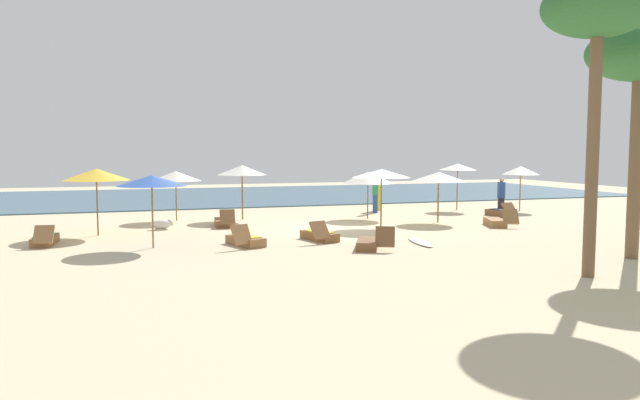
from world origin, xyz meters
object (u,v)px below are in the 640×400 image
(umbrella_2, at_px, (242,170))
(person_1, at_px, (501,196))
(palm_0, at_px, (640,58))
(umbrella_7, at_px, (439,177))
(person_2, at_px, (375,191))
(person_0, at_px, (378,191))
(umbrella_0, at_px, (521,170))
(lounger_3, at_px, (245,240))
(lounger_4, at_px, (45,240))
(umbrella_5, at_px, (458,167))
(lounger_0, at_px, (223,222))
(lounger_1, at_px, (320,235))
(umbrella_3, at_px, (96,175))
(umbrella_8, at_px, (368,178))
(umbrella_4, at_px, (176,176))
(lounger_2, at_px, (501,213))
(lounger_5, at_px, (497,222))
(palm_2, at_px, (598,14))
(surfboard, at_px, (420,242))
(umbrella_1, at_px, (381,173))
(dog, at_px, (162,224))
(lounger_6, at_px, (369,243))

(umbrella_2, bearing_deg, person_1, -5.88)
(person_1, height_order, palm_0, palm_0)
(umbrella_7, height_order, person_2, umbrella_7)
(person_0, bearing_deg, umbrella_0, -19.14)
(lounger_3, distance_m, lounger_4, 6.34)
(umbrella_5, relative_size, lounger_4, 1.32)
(lounger_0, distance_m, lounger_3, 4.90)
(umbrella_7, distance_m, lounger_1, 7.19)
(umbrella_3, distance_m, lounger_0, 5.09)
(lounger_3, bearing_deg, lounger_4, 161.02)
(umbrella_8, relative_size, lounger_3, 1.28)
(umbrella_0, distance_m, umbrella_3, 19.44)
(umbrella_4, distance_m, palm_0, 17.49)
(umbrella_2, height_order, lounger_2, umbrella_2)
(lounger_5, bearing_deg, umbrella_2, 150.15)
(umbrella_2, height_order, palm_2, palm_2)
(lounger_2, relative_size, person_1, 1.04)
(lounger_4, bearing_deg, person_1, 10.73)
(lounger_5, bearing_deg, umbrella_0, 46.31)
(umbrella_3, distance_m, umbrella_5, 17.03)
(umbrella_4, height_order, umbrella_5, umbrella_5)
(umbrella_7, relative_size, surfboard, 1.07)
(umbrella_8, distance_m, surfboard, 7.08)
(umbrella_3, xyz_separation_m, umbrella_5, (16.55, 3.99, -0.01))
(umbrella_1, height_order, person_0, umbrella_1)
(lounger_2, xyz_separation_m, lounger_3, (-12.42, -4.54, 0.00))
(lounger_1, distance_m, dog, 6.49)
(person_1, relative_size, surfboard, 0.81)
(lounger_0, distance_m, lounger_6, 7.45)
(person_1, distance_m, person_2, 5.89)
(umbrella_0, relative_size, umbrella_2, 0.94)
(umbrella_0, bearing_deg, umbrella_1, -158.31)
(umbrella_5, distance_m, palm_2, 16.11)
(umbrella_3, distance_m, lounger_1, 8.07)
(palm_0, bearing_deg, lounger_0, 133.36)
(lounger_0, bearing_deg, lounger_4, -154.85)
(umbrella_7, height_order, lounger_6, umbrella_7)
(umbrella_1, xyz_separation_m, person_0, (2.37, 5.81, -1.13))
(umbrella_1, xyz_separation_m, person_2, (1.81, 4.85, -1.05))
(umbrella_2, xyz_separation_m, lounger_0, (-1.13, -2.03, -1.95))
(umbrella_0, xyz_separation_m, palm_0, (-4.97, -11.82, 3.49))
(umbrella_3, relative_size, umbrella_5, 1.02)
(umbrella_4, distance_m, lounger_6, 10.57)
(umbrella_2, distance_m, lounger_1, 7.05)
(umbrella_7, distance_m, person_1, 5.08)
(umbrella_2, height_order, umbrella_5, umbrella_2)
(lounger_4, distance_m, lounger_6, 10.20)
(umbrella_5, xyz_separation_m, palm_0, (-2.27, -13.14, 3.34))
(umbrella_3, bearing_deg, lounger_2, 2.68)
(lounger_5, xyz_separation_m, person_0, (-2.05, 6.96, 0.78))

